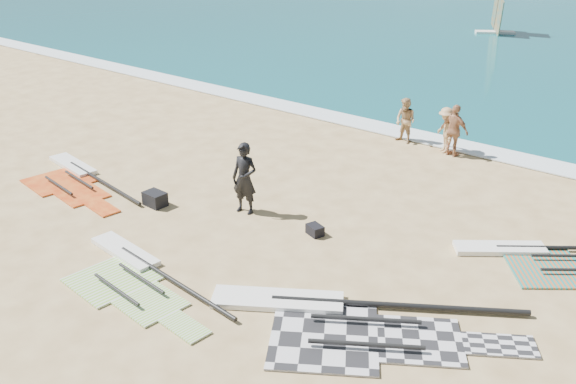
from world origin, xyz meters
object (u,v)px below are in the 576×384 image
Objects in this scene: rig_green at (133,274)px; beachgoer_mid at (445,130)px; gear_bag_near at (155,199)px; rig_red at (75,178)px; gear_bag_far at (315,230)px; beachgoer_back at (454,131)px; rig_grey at (340,319)px; person_wetsuit at (245,179)px; rig_orange at (548,258)px; beachgoer_left at (405,121)px.

rig_green is 11.61m from beachgoer_mid.
gear_bag_near reaches higher than rig_green.
gear_bag_far is (7.67, 1.62, 0.08)m from rig_red.
beachgoer_back reaches higher than gear_bag_far.
person_wetsuit reaches higher than rig_grey.
beachgoer_mid reaches higher than rig_orange.
person_wetsuit is (5.45, 1.52, 0.92)m from rig_red.
gear_bag_near reaches higher than rig_orange.
beachgoer_back is (1.85, -0.15, 0.08)m from beachgoer_left.
beachgoer_back is at bearing 56.82° from rig_red.
beachgoer_left is (6.11, 8.99, 0.73)m from rig_red.
gear_bag_near is 9.16m from beachgoer_left.
beachgoer_back is (4.71, 8.53, 0.66)m from gear_bag_near.
rig_orange is 11.15× the size of gear_bag_far.
rig_orange and rig_red have the same top height.
gear_bag_near is 4.61m from gear_bag_far.
beachgoer_back reaches higher than rig_red.
rig_grey is 10.84m from beachgoer_left.
person_wetsuit is at bearing -177.46° from gear_bag_far.
rig_orange is 3.06× the size of beachgoer_left.
rig_green is 8.28× the size of gear_bag_near.
rig_orange is (6.97, 6.37, 0.00)m from rig_green.
rig_green is 6.17m from rig_red.
rig_orange is 2.46× the size of person_wetsuit.
rig_red is at bearing -88.15° from beachgoer_mid.
beachgoer_back reaches higher than rig_green.
rig_red is 11.78m from beachgoer_mid.
gear_bag_near is at bearing -162.09° from person_wetsuit.
beachgoer_back reaches higher than beachgoer_left.
rig_green is at bearing -80.80° from beachgoer_left.
person_wetsuit reaches higher than beachgoer_mid.
gear_bag_near reaches higher than rig_red.
beachgoer_mid is 0.42m from beachgoer_back.
beachgoer_mid is (-0.09, 7.37, 0.63)m from gear_bag_far.
rig_red is (-10.20, 1.03, -0.00)m from rig_grey.
rig_green is 11.46m from beachgoer_left.
rig_green is 2.91× the size of beachgoer_back.
gear_bag_far is 0.28× the size of beachgoer_mid.
gear_bag_near is (-9.39, -3.62, 0.14)m from rig_orange.
person_wetsuit reaches higher than beachgoer_left.
gear_bag_near is 1.41× the size of gear_bag_far.
gear_bag_near reaches higher than gear_bag_far.
rig_grey is at bearing 3.06° from rig_red.
beachgoer_mid is at bearing 58.67° from rig_red.
beachgoer_back is (-2.24, 9.87, 0.80)m from rig_grey.
rig_grey is 5.47m from person_wetsuit.
rig_orange is 2.78× the size of beachgoer_back.
rig_red is 11.92m from beachgoer_back.
rig_red is 7.84m from gear_bag_far.
rig_red is at bearing 141.78° from rig_grey.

